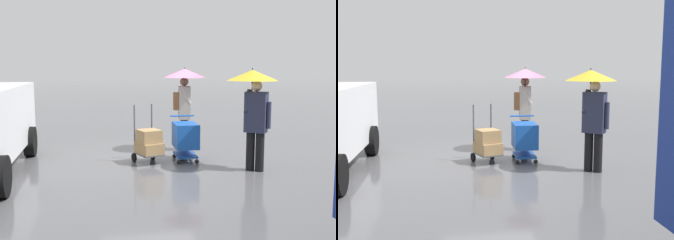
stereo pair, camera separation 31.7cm
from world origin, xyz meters
TOP-DOWN VIEW (x-y plane):
  - ground_plane at (0.00, 0.00)m, footprint 90.00×90.00m
  - shopping_cart_vendor at (-0.65, 0.51)m, footprint 0.60×0.85m
  - hand_dolly_boxes at (0.21, 0.56)m, footprint 0.69×0.82m
  - pedestrian_pink_side at (-0.90, -0.62)m, footprint 1.04×1.04m
  - pedestrian_black_side at (-1.82, 1.63)m, footprint 1.04×1.04m

SIDE VIEW (x-z plane):
  - ground_plane at x=0.00m, z-range 0.00..0.00m
  - hand_dolly_boxes at x=0.21m, z-range -0.20..1.12m
  - shopping_cart_vendor at x=-0.65m, z-range 0.06..1.08m
  - pedestrian_pink_side at x=-0.90m, z-range 0.50..2.64m
  - pedestrian_black_side at x=-1.82m, z-range 0.50..2.64m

